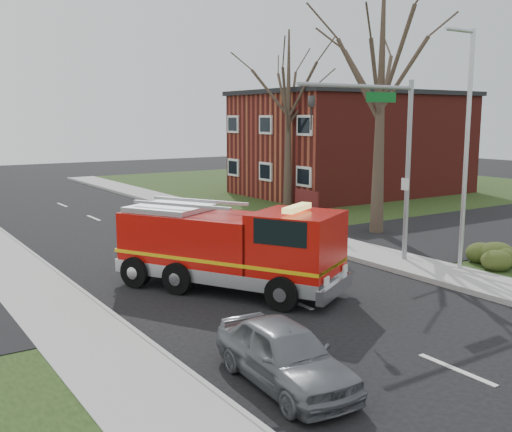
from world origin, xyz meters
TOP-DOWN VIEW (x-y plane):
  - ground at (0.00, 0.00)m, footprint 120.00×120.00m
  - sidewalk_right at (6.20, 0.00)m, footprint 2.40×80.00m
  - sidewalk_left at (-6.20, 0.00)m, footprint 2.40×80.00m
  - brick_building at (19.00, 18.00)m, footprint 15.40×10.40m
  - health_center_sign at (10.50, 12.50)m, footprint 0.12×2.00m
  - hedge_corner at (9.00, -1.00)m, footprint 2.80×2.00m
  - bare_tree_near at (9.50, 6.00)m, footprint 6.00×6.00m
  - bare_tree_far at (11.00, 15.00)m, footprint 5.25×5.25m
  - traffic_signal_mast at (5.21, 1.50)m, footprint 5.29×0.18m
  - streetlight_pole at (7.14, -0.50)m, footprint 1.48×0.16m
  - fire_engine at (-0.87, 2.02)m, footprint 5.59×7.44m
  - parked_car_maroon at (-3.55, -4.50)m, footprint 1.84×3.98m

SIDE VIEW (x-z plane):
  - ground at x=0.00m, z-range 0.00..0.00m
  - sidewalk_right at x=6.20m, z-range 0.00..0.15m
  - sidewalk_left at x=-6.20m, z-range 0.00..0.15m
  - hedge_corner at x=9.00m, z-range 0.13..1.03m
  - parked_car_maroon at x=-3.55m, z-range 0.00..1.32m
  - health_center_sign at x=10.50m, z-range 0.18..1.58m
  - fire_engine at x=-0.87m, z-range -0.14..2.75m
  - brick_building at x=19.00m, z-range 0.03..7.28m
  - streetlight_pole at x=7.14m, z-range 0.35..8.75m
  - traffic_signal_mast at x=5.21m, z-range 1.31..8.11m
  - bare_tree_far at x=11.00m, z-range 1.24..11.74m
  - bare_tree_near at x=9.50m, z-range 1.41..13.41m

